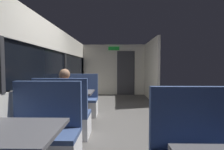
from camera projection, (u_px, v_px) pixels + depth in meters
The scene contains 10 objects.
ground_plane at pixel (112, 127), 3.62m from camera, with size 3.30×9.20×0.02m, color #514F4C.
carriage_window_panel_left at pixel (45, 76), 3.59m from camera, with size 0.09×8.48×2.30m.
carriage_end_bulkhead at pixel (115, 70), 7.75m from camera, with size 2.90×0.11×2.30m.
carriage_aisle_panel_right at pixel (151, 70), 6.53m from camera, with size 0.08×2.40×2.30m, color beige.
dining_table_near_window at pixel (10, 140), 1.51m from camera, with size 0.90×0.70×0.74m.
bench_near_window_facing_entry at pixel (43, 140), 2.23m from camera, with size 0.95×0.50×1.10m.
dining_table_mid_window at pixel (73, 96), 3.78m from camera, with size 0.90×0.70×0.74m.
bench_mid_window_facing_end at pixel (64, 119), 3.10m from camera, with size 0.95×0.50×1.10m.
bench_mid_window_facing_entry at pixel (80, 103), 4.49m from camera, with size 0.95×0.50×1.10m.
seated_passenger at pixel (65, 107), 3.16m from camera, with size 0.47×0.55×1.26m.
Camera 1 is at (0.06, -3.55, 1.31)m, focal length 26.94 mm.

